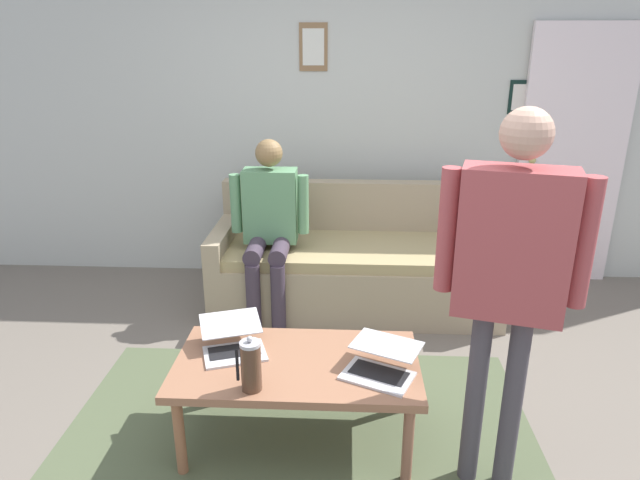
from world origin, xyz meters
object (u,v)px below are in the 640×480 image
(coffee_table, at_px, (297,370))
(laptop_center, at_px, (381,365))
(couch, at_px, (355,265))
(person_standing, at_px, (511,262))
(interior_door, at_px, (571,159))
(person_seated, at_px, (269,220))
(french_press, at_px, (251,366))
(laptop_left, at_px, (233,343))

(coffee_table, bearing_deg, laptop_center, 168.76)
(couch, bearing_deg, person_standing, 107.82)
(interior_door, height_order, person_seated, interior_door)
(person_standing, bearing_deg, coffee_table, -14.70)
(laptop_center, relative_size, person_seated, 0.32)
(couch, bearing_deg, interior_door, -161.78)
(interior_door, bearing_deg, french_press, 47.74)
(laptop_center, height_order, french_press, french_press)
(coffee_table, xyz_separation_m, person_seated, (0.31, -1.37, 0.32))
(coffee_table, distance_m, person_seated, 1.44)
(laptop_center, bearing_deg, french_press, 15.21)
(french_press, height_order, person_seated, person_seated)
(coffee_table, height_order, laptop_center, laptop_center)
(interior_door, xyz_separation_m, coffee_table, (2.00, 2.16, -0.62))
(laptop_left, distance_m, person_seated, 1.31)
(french_press, xyz_separation_m, person_standing, (-1.06, -0.00, 0.50))
(interior_door, height_order, couch, interior_door)
(coffee_table, bearing_deg, couch, -100.36)
(laptop_center, distance_m, person_seated, 1.63)
(laptop_left, xyz_separation_m, french_press, (-0.15, 0.32, 0.08))
(laptop_center, distance_m, person_standing, 0.77)
(person_standing, distance_m, person_seated, 2.03)
(coffee_table, xyz_separation_m, laptop_center, (-0.40, 0.08, 0.09))
(person_seated, bearing_deg, couch, -159.53)
(couch, relative_size, laptop_left, 5.12)
(laptop_center, bearing_deg, interior_door, -125.59)
(couch, height_order, french_press, couch)
(french_press, height_order, person_standing, person_standing)
(interior_door, xyz_separation_m, laptop_center, (1.60, 2.24, -0.52))
(laptop_left, height_order, laptop_center, laptop_left)
(interior_door, xyz_separation_m, french_press, (2.18, 2.39, -0.45))
(coffee_table, relative_size, person_standing, 0.70)
(couch, distance_m, person_standing, 2.07)
(couch, height_order, person_standing, person_standing)
(coffee_table, distance_m, french_press, 0.34)
(laptop_left, height_order, french_press, french_press)
(coffee_table, bearing_deg, person_standing, 165.30)
(coffee_table, xyz_separation_m, laptop_left, (0.32, -0.08, 0.09))
(coffee_table, relative_size, laptop_center, 2.85)
(laptop_left, bearing_deg, french_press, 114.47)
(coffee_table, xyz_separation_m, french_press, (0.18, 0.23, 0.17))
(couch, bearing_deg, laptop_left, 67.87)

